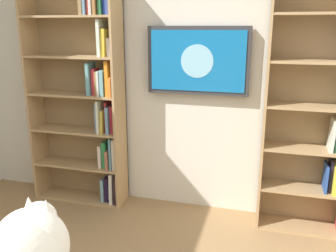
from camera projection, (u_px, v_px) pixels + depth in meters
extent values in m
cube|color=silver|center=(191.00, 66.00, 3.27)|extent=(4.52, 0.06, 2.70)
cube|color=tan|center=(266.00, 104.00, 2.99)|extent=(0.02, 0.28, 2.15)
cube|color=#93754E|center=(317.00, 104.00, 3.00)|extent=(0.84, 0.01, 2.15)
cube|color=tan|center=(305.00, 227.00, 3.16)|extent=(0.80, 0.27, 0.02)
cube|color=tan|center=(310.00, 189.00, 3.07)|extent=(0.80, 0.27, 0.02)
cube|color=tan|center=(314.00, 149.00, 2.97)|extent=(0.80, 0.27, 0.02)
cube|color=tan|center=(319.00, 107.00, 2.88)|extent=(0.80, 0.27, 0.02)
cube|color=tan|center=(324.00, 62.00, 2.79)|extent=(0.80, 0.27, 0.02)
cube|color=tan|center=(329.00, 14.00, 2.69)|extent=(0.80, 0.27, 0.02)
cube|color=yellow|center=(334.00, 178.00, 2.97)|extent=(0.03, 0.20, 0.24)
cube|color=black|center=(330.00, 175.00, 2.99)|extent=(0.02, 0.14, 0.28)
cube|color=#274A9A|center=(325.00, 177.00, 3.01)|extent=(0.02, 0.20, 0.23)
cube|color=#337F53|center=(336.00, 137.00, 2.90)|extent=(0.03, 0.16, 0.23)
cube|color=silver|center=(332.00, 134.00, 2.90)|extent=(0.04, 0.19, 0.26)
cube|color=tan|center=(119.00, 97.00, 3.33)|extent=(0.02, 0.28, 2.14)
cube|color=tan|center=(35.00, 92.00, 3.56)|extent=(0.02, 0.28, 2.14)
cube|color=#93754E|center=(82.00, 92.00, 3.57)|extent=(0.92, 0.01, 2.14)
cube|color=tan|center=(82.00, 196.00, 3.73)|extent=(0.87, 0.27, 0.02)
cube|color=tan|center=(80.00, 164.00, 3.63)|extent=(0.87, 0.27, 0.02)
cube|color=tan|center=(78.00, 130.00, 3.54)|extent=(0.87, 0.27, 0.02)
cube|color=tan|center=(75.00, 94.00, 3.45)|extent=(0.87, 0.27, 0.02)
cube|color=tan|center=(73.00, 57.00, 3.35)|extent=(0.87, 0.27, 0.02)
cube|color=tan|center=(70.00, 17.00, 3.26)|extent=(0.87, 0.27, 0.02)
cube|color=black|center=(119.00, 188.00, 3.58)|extent=(0.03, 0.24, 0.26)
cube|color=silver|center=(114.00, 186.00, 3.57)|extent=(0.04, 0.19, 0.31)
cube|color=#224988|center=(112.00, 191.00, 3.61)|extent=(0.02, 0.15, 0.18)
cube|color=black|center=(109.00, 187.00, 3.62)|extent=(0.04, 0.16, 0.25)
cube|color=#709CAE|center=(105.00, 188.00, 3.62)|extent=(0.03, 0.17, 0.23)
cube|color=beige|center=(117.00, 152.00, 3.49)|extent=(0.04, 0.21, 0.30)
cube|color=#5B90A0|center=(114.00, 152.00, 3.49)|extent=(0.02, 0.21, 0.31)
cube|color=#A56348|center=(111.00, 158.00, 3.51)|extent=(0.03, 0.22, 0.19)
cube|color=#2D8744|center=(107.00, 153.00, 3.53)|extent=(0.04, 0.16, 0.26)
cube|color=beige|center=(102.00, 156.00, 3.52)|extent=(0.03, 0.13, 0.22)
cube|color=#B5302F|center=(116.00, 120.00, 3.39)|extent=(0.03, 0.13, 0.25)
cube|color=#BD2938|center=(114.00, 119.00, 3.40)|extent=(0.02, 0.13, 0.26)
cube|color=#6292B1|center=(110.00, 119.00, 3.40)|extent=(0.03, 0.18, 0.25)
cube|color=#B02C37|center=(108.00, 117.00, 3.42)|extent=(0.02, 0.13, 0.29)
cube|color=gold|center=(105.00, 121.00, 3.43)|extent=(0.03, 0.19, 0.22)
cube|color=beige|center=(102.00, 116.00, 3.42)|extent=(0.02, 0.23, 0.31)
cube|color=#708EB4|center=(99.00, 117.00, 3.44)|extent=(0.04, 0.12, 0.27)
cube|color=orange|center=(114.00, 86.00, 3.30)|extent=(0.03, 0.24, 0.18)
cube|color=orange|center=(110.00, 78.00, 3.30)|extent=(0.03, 0.18, 0.32)
cube|color=#6BA2A8|center=(106.00, 82.00, 3.32)|extent=(0.03, 0.22, 0.24)
cube|color=silver|center=(102.00, 83.00, 3.32)|extent=(0.02, 0.20, 0.23)
cube|color=olive|center=(99.00, 83.00, 3.33)|extent=(0.04, 0.12, 0.22)
cube|color=#AE292F|center=(96.00, 82.00, 3.34)|extent=(0.03, 0.12, 0.24)
cube|color=#5B99A1|center=(91.00, 79.00, 3.34)|extent=(0.03, 0.16, 0.30)
cube|color=#225599|center=(114.00, 46.00, 3.22)|extent=(0.02, 0.15, 0.19)
cube|color=beige|center=(111.00, 47.00, 3.22)|extent=(0.03, 0.13, 0.16)
cube|color=yellow|center=(106.00, 43.00, 3.21)|extent=(0.04, 0.15, 0.24)
cube|color=silver|center=(103.00, 38.00, 3.22)|extent=(0.03, 0.20, 0.32)
cube|color=#364898|center=(112.00, 1.00, 3.12)|extent=(0.03, 0.23, 0.24)
cube|color=#333338|center=(198.00, 61.00, 3.16)|extent=(0.90, 0.06, 0.59)
cube|color=#146BB2|center=(197.00, 61.00, 3.13)|extent=(0.83, 0.01, 0.52)
cylinder|color=#8CCCEA|center=(197.00, 61.00, 3.12)|extent=(0.29, 0.00, 0.29)
ellipsoid|color=silver|center=(31.00, 246.00, 1.24)|extent=(0.26, 0.24, 0.27)
sphere|color=silver|center=(39.00, 219.00, 1.27)|extent=(0.13, 0.13, 0.13)
cone|color=silver|center=(46.00, 208.00, 1.25)|extent=(0.06, 0.06, 0.07)
cone|color=silver|center=(29.00, 206.00, 1.27)|extent=(0.06, 0.06, 0.07)
cone|color=beige|center=(46.00, 210.00, 1.25)|extent=(0.03, 0.03, 0.05)
cone|color=beige|center=(28.00, 208.00, 1.27)|extent=(0.03, 0.03, 0.05)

